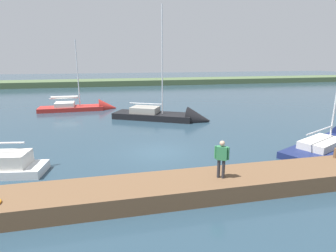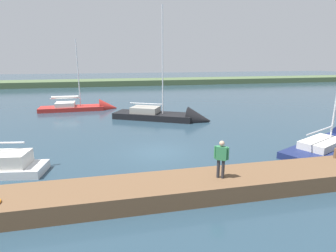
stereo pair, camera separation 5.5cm
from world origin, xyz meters
name	(u,v)px [view 1 (the left image)]	position (x,y,z in m)	size (l,w,h in m)	color
ground_plane	(159,152)	(0.00, 0.00, 0.00)	(200.00, 200.00, 0.00)	#263D4C
far_shoreline	(120,85)	(0.00, -47.60, 0.00)	(180.00, 8.00, 2.40)	#4C603D
dock_pier	(183,188)	(0.00, 5.95, 0.39)	(25.01, 2.38, 0.78)	brown
mooring_post_far	(336,153)	(-8.75, 5.12, 1.05)	(0.20, 0.20, 0.53)	brown
sailboat_mid_channel	(170,118)	(-2.92, -9.23, 0.22)	(9.87, 6.84, 11.98)	black
sailboat_behind_pier	(86,108)	(5.66, -16.80, 0.16)	(8.95, 2.63, 9.20)	#B22823
person_on_dock	(222,157)	(-1.69, 6.12, 1.79)	(0.57, 0.44, 1.74)	#28282D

